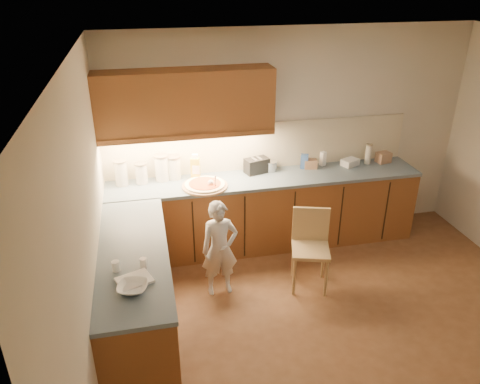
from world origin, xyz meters
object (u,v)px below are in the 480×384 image
(pizza_on_board, at_px, (205,185))
(toaster, at_px, (257,166))
(child, at_px, (220,249))
(wooden_chair, at_px, (310,243))
(oil_jug, at_px, (195,168))

(pizza_on_board, xyz_separation_m, toaster, (0.68, 0.28, 0.07))
(child, distance_m, wooden_chair, 0.98)
(pizza_on_board, relative_size, wooden_chair, 0.59)
(pizza_on_board, xyz_separation_m, child, (0.03, -0.72, -0.41))
(child, bearing_deg, oil_jug, 93.23)
(child, relative_size, wooden_chair, 1.22)
(pizza_on_board, relative_size, toaster, 1.65)
(toaster, bearing_deg, pizza_on_board, -173.03)
(wooden_chair, bearing_deg, child, -166.36)
(oil_jug, bearing_deg, child, -83.63)
(wooden_chair, bearing_deg, toaster, 124.59)
(wooden_chair, xyz_separation_m, oil_jug, (-1.09, 1.01, 0.55))
(wooden_chair, distance_m, oil_jug, 1.59)
(child, height_order, wooden_chair, child)
(oil_jug, distance_m, toaster, 0.75)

